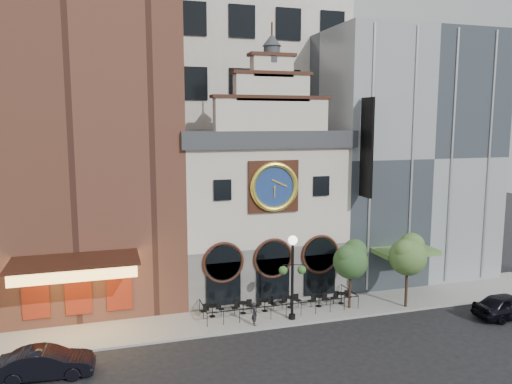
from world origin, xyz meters
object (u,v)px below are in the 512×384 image
at_px(car_left, 46,363).
at_px(pedestrian, 254,314).
at_px(bistro_0, 212,310).
at_px(bistro_4, 319,300).
at_px(bistro_1, 243,307).
at_px(tree_left, 351,259).
at_px(tree_right, 408,254).
at_px(bistro_5, 341,297).
at_px(bistro_2, 265,304).
at_px(lamppost, 292,268).
at_px(car_right, 509,306).
at_px(bistro_3, 290,301).

bearing_deg(car_left, pedestrian, -72.28).
xyz_separation_m(bistro_0, bistro_4, (7.53, -0.36, 0.00)).
distance_m(bistro_0, bistro_1, 2.10).
xyz_separation_m(tree_left, tree_right, (3.88, -0.94, 0.28)).
xyz_separation_m(bistro_5, car_left, (-18.98, -4.76, 0.16)).
relative_size(bistro_2, pedestrian, 1.04).
bearing_deg(lamppost, bistro_0, 171.11).
relative_size(bistro_2, lamppost, 0.28).
distance_m(car_left, tree_right, 23.47).
bearing_deg(car_left, bistro_2, -65.52).
relative_size(car_left, tree_right, 0.91).
relative_size(bistro_2, car_left, 0.34).
relative_size(bistro_4, pedestrian, 1.04).
bearing_deg(bistro_4, tree_left, -22.86).
bearing_deg(pedestrian, car_right, -105.84).
bearing_deg(pedestrian, tree_right, -94.17).
xyz_separation_m(car_right, tree_right, (-5.57, 3.44, 3.11)).
bearing_deg(pedestrian, tree_left, -86.74).
bearing_deg(bistro_2, car_right, -19.70).
distance_m(bistro_0, pedestrian, 3.13).
bearing_deg(bistro_2, tree_right, -11.86).
bearing_deg(bistro_2, bistro_1, 179.36).
bearing_deg(bistro_0, tree_right, -9.03).
distance_m(pedestrian, lamppost, 3.79).
bearing_deg(tree_right, bistro_0, 170.97).
height_order(bistro_4, lamppost, lamppost).
distance_m(bistro_3, tree_right, 8.78).
bearing_deg(pedestrian, bistro_3, -60.72).
bearing_deg(bistro_1, car_left, -157.08).
relative_size(car_right, lamppost, 0.87).
xyz_separation_m(bistro_1, tree_left, (7.39, -1.12, 3.04)).
xyz_separation_m(bistro_1, tree_right, (11.27, -2.06, 3.32)).
xyz_separation_m(bistro_0, bistro_1, (2.10, -0.06, 0.00)).
bearing_deg(bistro_4, lamppost, -149.51).
bearing_deg(car_right, bistro_4, 65.03).
bearing_deg(pedestrian, bistro_4, -75.58).
height_order(bistro_2, tree_left, tree_left).
height_order(bistro_1, bistro_4, same).
bearing_deg(tree_left, tree_right, -13.57).
height_order(bistro_3, pedestrian, pedestrian).
bearing_deg(bistro_0, car_right, -16.36).
xyz_separation_m(pedestrian, lamppost, (2.65, 0.24, 2.70)).
distance_m(bistro_2, lamppost, 3.73).
relative_size(car_right, car_left, 1.03).
xyz_separation_m(bistro_0, bistro_2, (3.64, -0.08, 0.00)).
height_order(bistro_5, car_left, car_left).
bearing_deg(tree_left, bistro_2, 169.29).
bearing_deg(bistro_4, bistro_2, 175.86).
distance_m(bistro_1, tree_left, 8.07).
height_order(bistro_1, bistro_5, same).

